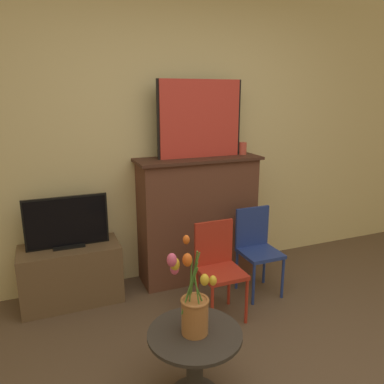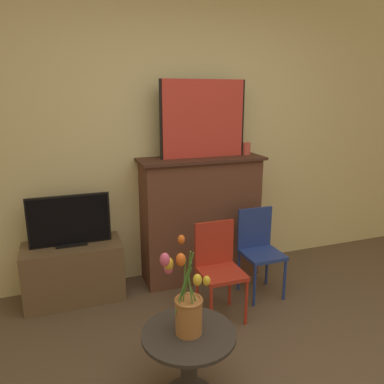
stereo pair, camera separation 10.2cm
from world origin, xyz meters
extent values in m
cube|color=beige|center=(0.00, 2.13, 1.35)|extent=(8.00, 0.06, 2.70)
cube|color=brown|center=(0.18, 1.92, 0.57)|extent=(1.06, 0.35, 1.14)
cube|color=#43271C|center=(0.18, 1.91, 1.12)|extent=(1.12, 0.39, 0.02)
cube|color=black|center=(0.20, 1.93, 1.47)|extent=(0.78, 0.02, 0.66)
cube|color=red|center=(0.20, 1.92, 1.47)|extent=(0.74, 0.02, 0.66)
cylinder|color=#CC4C3D|center=(0.62, 1.92, 1.19)|extent=(0.07, 0.07, 0.11)
cube|color=brown|center=(-0.97, 1.89, 0.24)|extent=(0.79, 0.38, 0.48)
cube|color=black|center=(-0.97, 1.89, 0.49)|extent=(0.25, 0.12, 0.02)
cube|color=black|center=(-0.97, 1.90, 0.69)|extent=(0.64, 0.02, 0.42)
cube|color=black|center=(-0.97, 1.89, 0.69)|extent=(0.61, 0.02, 0.39)
cylinder|color=#B22D1E|center=(-0.07, 1.07, 0.18)|extent=(0.02, 0.02, 0.36)
cylinder|color=#B22D1E|center=(0.21, 1.07, 0.18)|extent=(0.02, 0.02, 0.36)
cylinder|color=#B22D1E|center=(-0.07, 1.35, 0.18)|extent=(0.02, 0.02, 0.36)
cylinder|color=#B22D1E|center=(0.21, 1.35, 0.18)|extent=(0.02, 0.02, 0.36)
cube|color=#B22D1E|center=(0.07, 1.21, 0.37)|extent=(0.32, 0.32, 0.03)
cube|color=#B22D1E|center=(0.07, 1.36, 0.56)|extent=(0.32, 0.02, 0.35)
cylinder|color=navy|center=(0.39, 1.27, 0.18)|extent=(0.02, 0.02, 0.36)
cylinder|color=navy|center=(0.68, 1.27, 0.18)|extent=(0.02, 0.02, 0.36)
cylinder|color=navy|center=(0.39, 1.55, 0.18)|extent=(0.02, 0.02, 0.36)
cylinder|color=navy|center=(0.68, 1.55, 0.18)|extent=(0.02, 0.02, 0.36)
cube|color=navy|center=(0.53, 1.41, 0.37)|extent=(0.32, 0.32, 0.03)
cube|color=navy|center=(0.53, 1.56, 0.56)|extent=(0.32, 0.02, 0.35)
cylinder|color=#332D28|center=(-0.42, 0.55, 0.20)|extent=(0.09, 0.09, 0.40)
cylinder|color=#332D28|center=(-0.42, 0.55, 0.41)|extent=(0.52, 0.52, 0.02)
cylinder|color=#AD6B38|center=(-0.42, 0.55, 0.52)|extent=(0.14, 0.14, 0.20)
torus|color=#AD6B38|center=(-0.42, 0.55, 0.62)|extent=(0.16, 0.16, 0.02)
cylinder|color=#477A2D|center=(-0.40, 0.54, 0.65)|extent=(0.07, 0.04, 0.19)
ellipsoid|color=gold|center=(-0.34, 0.50, 0.74)|extent=(0.04, 0.04, 0.06)
cylinder|color=#477A2D|center=(-0.42, 0.52, 0.67)|extent=(0.02, 0.07, 0.23)
ellipsoid|color=gold|center=(-0.41, 0.46, 0.78)|extent=(0.05, 0.05, 0.06)
cylinder|color=#477A2D|center=(-0.42, 0.57, 0.74)|extent=(0.02, 0.13, 0.36)
ellipsoid|color=orange|center=(-0.41, 0.70, 0.90)|extent=(0.04, 0.04, 0.05)
cylinder|color=#477A2D|center=(-0.45, 0.55, 0.72)|extent=(0.11, 0.02, 0.33)
ellipsoid|color=#E0517A|center=(-0.55, 0.54, 0.88)|extent=(0.05, 0.05, 0.07)
cylinder|color=#477A2D|center=(-0.45, 0.56, 0.70)|extent=(0.08, 0.03, 0.28)
ellipsoid|color=gold|center=(-0.52, 0.58, 0.83)|extent=(0.05, 0.05, 0.07)
cylinder|color=#477A2D|center=(-0.45, 0.55, 0.70)|extent=(0.02, 0.01, 0.31)
ellipsoid|color=orange|center=(-0.46, 0.55, 0.86)|extent=(0.05, 0.05, 0.07)
cylinder|color=#477A2D|center=(-0.44, 0.56, 0.68)|extent=(0.08, 0.04, 0.25)
ellipsoid|color=#E0517A|center=(-0.52, 0.59, 0.80)|extent=(0.05, 0.05, 0.07)
camera|label=1|loc=(-1.10, -1.09, 1.68)|focal=35.00mm
camera|label=2|loc=(-1.01, -1.12, 1.68)|focal=35.00mm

